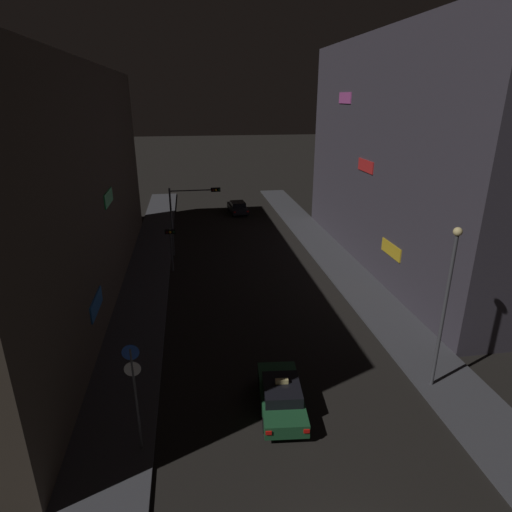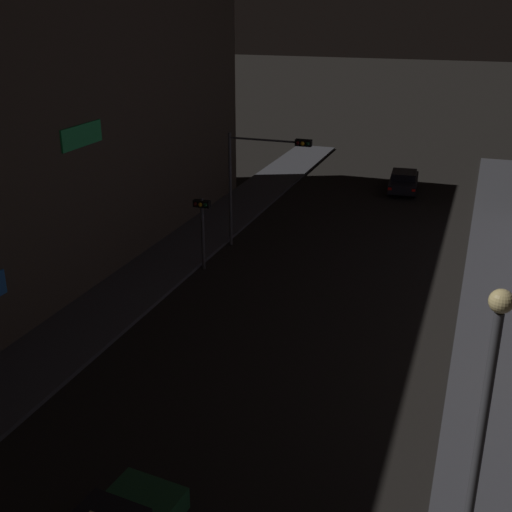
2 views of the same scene
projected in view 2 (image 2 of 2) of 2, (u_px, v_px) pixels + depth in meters
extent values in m
cube|color=#424247|center=(176.00, 256.00, 32.57)|extent=(3.36, 55.37, 0.16)
cube|color=#424247|center=(501.00, 301.00, 27.73)|extent=(3.36, 55.37, 0.16)
cube|color=#26CC66|center=(82.00, 136.00, 26.54)|extent=(0.08, 2.80, 0.90)
cylinder|color=black|center=(114.00, 508.00, 16.06)|extent=(0.28, 0.66, 0.64)
cube|color=black|center=(404.00, 182.00, 43.69)|extent=(2.14, 4.53, 0.60)
cube|color=black|center=(404.00, 175.00, 43.31)|extent=(1.74, 2.10, 0.50)
cube|color=red|center=(390.00, 189.00, 41.85)|extent=(0.24, 0.08, 0.16)
cube|color=red|center=(414.00, 190.00, 41.48)|extent=(0.24, 0.08, 0.16)
cylinder|color=black|center=(393.00, 181.00, 45.22)|extent=(0.27, 0.66, 0.64)
cylinder|color=black|center=(416.00, 182.00, 44.83)|extent=(0.27, 0.66, 0.64)
cylinder|color=black|center=(390.00, 191.00, 42.77)|extent=(0.27, 0.66, 0.64)
cylinder|color=black|center=(414.00, 193.00, 42.38)|extent=(0.27, 0.66, 0.64)
cylinder|color=#47474C|center=(230.00, 190.00, 33.27)|extent=(0.16, 0.16, 5.93)
cylinder|color=#47474C|center=(266.00, 140.00, 31.68)|extent=(3.83, 0.10, 0.10)
cube|color=black|center=(304.00, 143.00, 31.08)|extent=(0.80, 0.28, 0.32)
sphere|color=#3F0C0C|center=(298.00, 143.00, 31.00)|extent=(0.20, 0.20, 0.20)
sphere|color=yellow|center=(303.00, 143.00, 30.92)|extent=(0.20, 0.20, 0.20)
sphere|color=#0C3319|center=(308.00, 144.00, 30.85)|extent=(0.20, 0.20, 0.20)
cylinder|color=#47474C|center=(203.00, 234.00, 30.61)|extent=(0.16, 0.16, 3.51)
cube|color=black|center=(202.00, 204.00, 30.06)|extent=(0.80, 0.28, 0.32)
sphere|color=#3F0C0C|center=(195.00, 204.00, 29.98)|extent=(0.20, 0.20, 0.20)
sphere|color=yellow|center=(200.00, 205.00, 29.90)|extent=(0.20, 0.20, 0.20)
sphere|color=#0C3319|center=(205.00, 205.00, 29.83)|extent=(0.20, 0.20, 0.20)
cylinder|color=#47474C|center=(470.00, 504.00, 11.27)|extent=(0.16, 0.16, 7.42)
sphere|color=#F4D88C|center=(501.00, 301.00, 9.84)|extent=(0.39, 0.39, 0.39)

